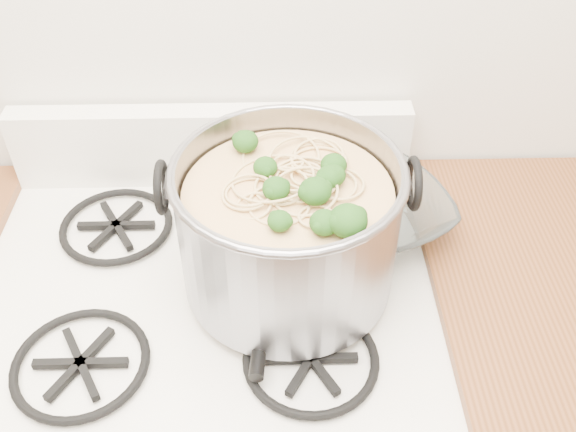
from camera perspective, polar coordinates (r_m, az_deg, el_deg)
The scene contains 3 objects.
stock_pot at distance 0.98m, azimuth -0.00°, elevation -1.09°, with size 0.38×0.35×0.23m.
spatula at distance 1.09m, azimuth -1.59°, elevation -3.04°, with size 0.29×0.31×0.02m, color black, non-canonical shape.
glass_bowl at distance 1.15m, azimuth 7.17°, elevation -0.30°, with size 0.11×0.11×0.03m, color white.
Camera 1 is at (0.12, 0.55, 1.70)m, focal length 40.00 mm.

